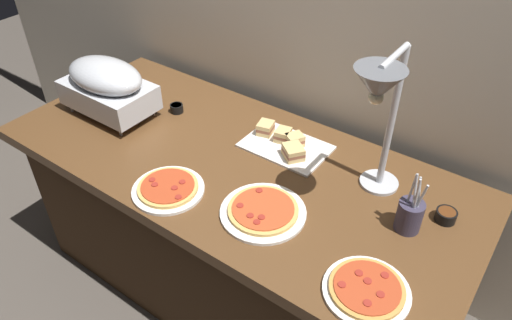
{
  "coord_description": "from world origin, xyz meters",
  "views": [
    {
      "loc": [
        0.94,
        -1.15,
        1.91
      ],
      "look_at": [
        0.11,
        0.0,
        0.81
      ],
      "focal_mm": 33.79,
      "sensor_mm": 36.0,
      "label": 1
    }
  ],
  "objects_px": {
    "chafing_dish": "(107,85)",
    "pizza_plate_front": "(263,211)",
    "pizza_plate_raised_stand": "(367,290)",
    "sandwich_platter": "(285,143)",
    "utensil_holder": "(410,215)",
    "heat_lamp": "(380,98)",
    "sauce_cup_near": "(446,215)",
    "sauce_cup_far": "(177,108)",
    "pizza_plate_center": "(168,189)"
  },
  "relations": [
    {
      "from": "chafing_dish",
      "to": "pizza_plate_front",
      "type": "height_order",
      "value": "chafing_dish"
    },
    {
      "from": "pizza_plate_raised_stand",
      "to": "sandwich_platter",
      "type": "bearing_deg",
      "value": 141.6
    },
    {
      "from": "utensil_holder",
      "to": "sandwich_platter",
      "type": "bearing_deg",
      "value": 165.83
    },
    {
      "from": "utensil_holder",
      "to": "heat_lamp",
      "type": "bearing_deg",
      "value": 178.03
    },
    {
      "from": "pizza_plate_front",
      "to": "sauce_cup_near",
      "type": "height_order",
      "value": "sauce_cup_near"
    },
    {
      "from": "sauce_cup_far",
      "to": "sauce_cup_near",
      "type": "bearing_deg",
      "value": 1.23
    },
    {
      "from": "chafing_dish",
      "to": "pizza_plate_raised_stand",
      "type": "bearing_deg",
      "value": -9.43
    },
    {
      "from": "pizza_plate_center",
      "to": "chafing_dish",
      "type": "bearing_deg",
      "value": 157.44
    },
    {
      "from": "heat_lamp",
      "to": "sandwich_platter",
      "type": "height_order",
      "value": "heat_lamp"
    },
    {
      "from": "pizza_plate_front",
      "to": "sauce_cup_far",
      "type": "bearing_deg",
      "value": 155.93
    },
    {
      "from": "sauce_cup_far",
      "to": "pizza_plate_front",
      "type": "bearing_deg",
      "value": -24.07
    },
    {
      "from": "chafing_dish",
      "to": "pizza_plate_center",
      "type": "bearing_deg",
      "value": -22.56
    },
    {
      "from": "pizza_plate_front",
      "to": "pizza_plate_raised_stand",
      "type": "relative_size",
      "value": 1.16
    },
    {
      "from": "pizza_plate_front",
      "to": "sandwich_platter",
      "type": "height_order",
      "value": "sandwich_platter"
    },
    {
      "from": "pizza_plate_front",
      "to": "pizza_plate_center",
      "type": "distance_m",
      "value": 0.36
    },
    {
      "from": "pizza_plate_center",
      "to": "pizza_plate_raised_stand",
      "type": "relative_size",
      "value": 1.02
    },
    {
      "from": "sandwich_platter",
      "to": "utensil_holder",
      "type": "distance_m",
      "value": 0.59
    },
    {
      "from": "sauce_cup_near",
      "to": "sauce_cup_far",
      "type": "relative_size",
      "value": 1.21
    },
    {
      "from": "pizza_plate_front",
      "to": "sauce_cup_near",
      "type": "xyz_separation_m",
      "value": [
        0.51,
        0.33,
        0.01
      ]
    },
    {
      "from": "chafing_dish",
      "to": "sandwich_platter",
      "type": "distance_m",
      "value": 0.8
    },
    {
      "from": "heat_lamp",
      "to": "pizza_plate_center",
      "type": "height_order",
      "value": "heat_lamp"
    },
    {
      "from": "chafing_dish",
      "to": "pizza_plate_center",
      "type": "height_order",
      "value": "chafing_dish"
    },
    {
      "from": "chafing_dish",
      "to": "sandwich_platter",
      "type": "xyz_separation_m",
      "value": [
        0.76,
        0.23,
        -0.12
      ]
    },
    {
      "from": "sandwich_platter",
      "to": "chafing_dish",
      "type": "bearing_deg",
      "value": -162.97
    },
    {
      "from": "pizza_plate_front",
      "to": "pizza_plate_center",
      "type": "bearing_deg",
      "value": -163.08
    },
    {
      "from": "pizza_plate_raised_stand",
      "to": "sauce_cup_far",
      "type": "relative_size",
      "value": 4.41
    },
    {
      "from": "pizza_plate_center",
      "to": "sandwich_platter",
      "type": "distance_m",
      "value": 0.51
    },
    {
      "from": "sandwich_platter",
      "to": "sauce_cup_near",
      "type": "xyz_separation_m",
      "value": [
        0.66,
        -0.03,
        0.0
      ]
    },
    {
      "from": "pizza_plate_center",
      "to": "sauce_cup_far",
      "type": "bearing_deg",
      "value": 129.87
    },
    {
      "from": "sauce_cup_near",
      "to": "sandwich_platter",
      "type": "bearing_deg",
      "value": 177.17
    },
    {
      "from": "chafing_dish",
      "to": "sauce_cup_far",
      "type": "xyz_separation_m",
      "value": [
        0.22,
        0.17,
        -0.12
      ]
    },
    {
      "from": "pizza_plate_center",
      "to": "utensil_holder",
      "type": "distance_m",
      "value": 0.83
    },
    {
      "from": "heat_lamp",
      "to": "sauce_cup_far",
      "type": "relative_size",
      "value": 9.61
    },
    {
      "from": "sauce_cup_far",
      "to": "utensil_holder",
      "type": "distance_m",
      "value": 1.11
    },
    {
      "from": "pizza_plate_front",
      "to": "chafing_dish",
      "type": "bearing_deg",
      "value": 171.79
    },
    {
      "from": "pizza_plate_front",
      "to": "pizza_plate_raised_stand",
      "type": "xyz_separation_m",
      "value": [
        0.43,
        -0.09,
        0.0
      ]
    },
    {
      "from": "pizza_plate_front",
      "to": "sauce_cup_near",
      "type": "distance_m",
      "value": 0.61
    },
    {
      "from": "heat_lamp",
      "to": "pizza_plate_center",
      "type": "bearing_deg",
      "value": -150.99
    },
    {
      "from": "sauce_cup_far",
      "to": "utensil_holder",
      "type": "bearing_deg",
      "value": -4.41
    },
    {
      "from": "pizza_plate_front",
      "to": "utensil_holder",
      "type": "height_order",
      "value": "utensil_holder"
    },
    {
      "from": "pizza_plate_center",
      "to": "utensil_holder",
      "type": "xyz_separation_m",
      "value": [
        0.76,
        0.32,
        0.05
      ]
    },
    {
      "from": "heat_lamp",
      "to": "sandwich_platter",
      "type": "distance_m",
      "value": 0.59
    },
    {
      "from": "sauce_cup_near",
      "to": "chafing_dish",
      "type": "bearing_deg",
      "value": -171.97
    },
    {
      "from": "chafing_dish",
      "to": "sauce_cup_far",
      "type": "relative_size",
      "value": 6.93
    },
    {
      "from": "pizza_plate_raised_stand",
      "to": "sandwich_platter",
      "type": "distance_m",
      "value": 0.73
    },
    {
      "from": "sauce_cup_far",
      "to": "chafing_dish",
      "type": "bearing_deg",
      "value": -142.07
    },
    {
      "from": "chafing_dish",
      "to": "utensil_holder",
      "type": "height_order",
      "value": "chafing_dish"
    },
    {
      "from": "heat_lamp",
      "to": "pizza_plate_front",
      "type": "height_order",
      "value": "heat_lamp"
    },
    {
      "from": "pizza_plate_front",
      "to": "utensil_holder",
      "type": "distance_m",
      "value": 0.48
    },
    {
      "from": "sauce_cup_far",
      "to": "pizza_plate_center",
      "type": "bearing_deg",
      "value": -50.13
    }
  ]
}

